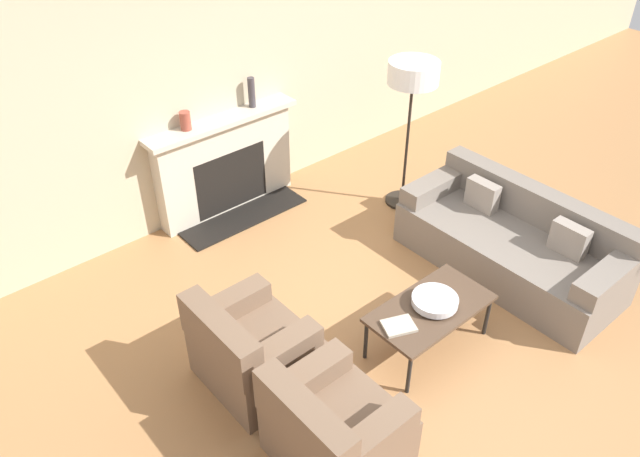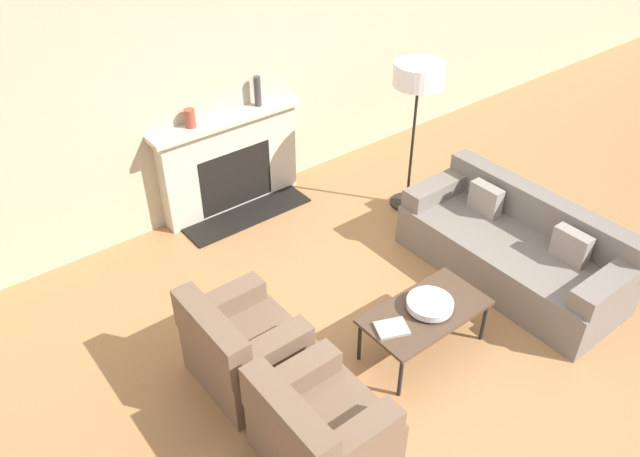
{
  "view_description": "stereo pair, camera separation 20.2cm",
  "coord_description": "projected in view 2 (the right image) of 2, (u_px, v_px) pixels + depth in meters",
  "views": [
    {
      "loc": [
        -2.85,
        -2.13,
        3.79
      ],
      "look_at": [
        0.13,
        1.34,
        0.45
      ],
      "focal_mm": 35.0,
      "sensor_mm": 36.0,
      "label": 1
    },
    {
      "loc": [
        -2.7,
        -2.26,
        3.79
      ],
      "look_at": [
        0.13,
        1.34,
        0.45
      ],
      "focal_mm": 35.0,
      "sensor_mm": 36.0,
      "label": 2
    }
  ],
  "objects": [
    {
      "name": "ground_plane",
      "position": [
        410.0,
        357.0,
        5.01
      ],
      "size": [
        18.0,
        18.0,
        0.0
      ],
      "primitive_type": "plane",
      "color": "#A87547"
    },
    {
      "name": "armchair_far",
      "position": [
        244.0,
        348.0,
        4.67
      ],
      "size": [
        0.74,
        0.8,
        0.79
      ],
      "rotation": [
        0.0,
        0.0,
        1.57
      ],
      "color": "brown",
      "rests_on": "ground_plane"
    },
    {
      "name": "armchair_near",
      "position": [
        320.0,
        430.0,
        4.08
      ],
      "size": [
        0.74,
        0.8,
        0.79
      ],
      "rotation": [
        0.0,
        0.0,
        1.57
      ],
      "color": "brown",
      "rests_on": "ground_plane"
    },
    {
      "name": "mantel_vase_left",
      "position": [
        190.0,
        118.0,
        5.95
      ],
      "size": [
        0.1,
        0.1,
        0.18
      ],
      "color": "brown",
      "rests_on": "fireplace"
    },
    {
      "name": "bowl",
      "position": [
        430.0,
        304.0,
        4.83
      ],
      "size": [
        0.37,
        0.37,
        0.08
      ],
      "color": "silver",
      "rests_on": "coffee_table"
    },
    {
      "name": "couch",
      "position": [
        515.0,
        249.0,
        5.69
      ],
      "size": [
        0.9,
        2.05,
        0.75
      ],
      "rotation": [
        0.0,
        0.0,
        -1.57
      ],
      "color": "slate",
      "rests_on": "ground_plane"
    },
    {
      "name": "mantel_vase_center_left",
      "position": [
        258.0,
        91.0,
        6.29
      ],
      "size": [
        0.07,
        0.07,
        0.31
      ],
      "color": "#3D383D",
      "rests_on": "fireplace"
    },
    {
      "name": "wall_back",
      "position": [
        209.0,
        75.0,
        6.01
      ],
      "size": [
        18.0,
        0.06,
        2.9
      ],
      "color": "#BCAD8E",
      "rests_on": "ground_plane"
    },
    {
      "name": "coffee_table",
      "position": [
        425.0,
        313.0,
        4.86
      ],
      "size": [
        1.02,
        0.54,
        0.42
      ],
      "color": "#4C3828",
      "rests_on": "ground_plane"
    },
    {
      "name": "fireplace",
      "position": [
        231.0,
        164.0,
        6.5
      ],
      "size": [
        1.67,
        0.59,
        1.05
      ],
      "color": "beige",
      "rests_on": "ground_plane"
    },
    {
      "name": "floor_lamp",
      "position": [
        418.0,
        85.0,
        6.0
      ],
      "size": [
        0.5,
        0.5,
        1.59
      ],
      "color": "black",
      "rests_on": "ground_plane"
    },
    {
      "name": "book",
      "position": [
        392.0,
        328.0,
        4.67
      ],
      "size": [
        0.29,
        0.26,
        0.02
      ],
      "rotation": [
        0.0,
        0.0,
        -0.4
      ],
      "color": "#B2A893",
      "rests_on": "coffee_table"
    }
  ]
}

